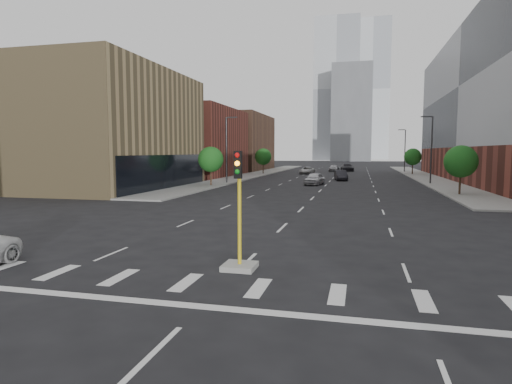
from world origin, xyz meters
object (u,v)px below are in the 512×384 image
at_px(car_mid_right, 341,175).
at_px(car_far_left, 307,170).
at_px(median_traffic_signal, 239,244).
at_px(car_deep_right, 347,167).
at_px(car_near_left, 315,179).
at_px(car_distant, 334,168).

height_order(car_mid_right, car_far_left, car_mid_right).
xyz_separation_m(median_traffic_signal, car_deep_right, (1.50, 83.13, -0.12)).
relative_size(car_near_left, car_far_left, 0.96).
relative_size(median_traffic_signal, car_distant, 0.97).
xyz_separation_m(car_deep_right, car_distant, (-2.72, -2.96, -0.08)).
bearing_deg(car_distant, median_traffic_signal, -81.58).
xyz_separation_m(car_mid_right, car_distant, (-2.72, 28.81, 0.00)).
distance_m(car_near_left, car_mid_right, 10.36).
bearing_deg(car_mid_right, car_distant, 86.28).
relative_size(median_traffic_signal, car_mid_right, 0.94).
bearing_deg(car_mid_right, car_far_left, 103.34).
height_order(car_deep_right, car_distant, car_deep_right).
relative_size(car_mid_right, car_deep_right, 0.79).
bearing_deg(car_deep_right, car_mid_right, -99.56).
relative_size(median_traffic_signal, car_near_left, 0.92).
distance_m(car_near_left, car_distant, 38.72).
bearing_deg(car_far_left, median_traffic_signal, -79.28).
bearing_deg(car_near_left, car_mid_right, 82.60).
height_order(car_near_left, car_distant, car_near_left).
bearing_deg(car_mid_right, car_near_left, -115.97).
distance_m(car_mid_right, car_far_left, 19.28).
distance_m(car_far_left, car_distant, 11.93).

